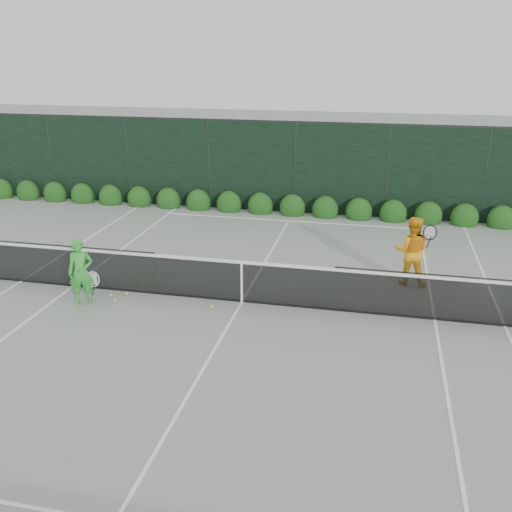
# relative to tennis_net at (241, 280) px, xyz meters

# --- Properties ---
(ground) EXTENTS (80.00, 80.00, 0.00)m
(ground) POSITION_rel_tennis_net_xyz_m (0.02, 0.00, -0.53)
(ground) COLOR gray
(ground) RESTS_ON ground
(tennis_net) EXTENTS (12.90, 0.10, 1.07)m
(tennis_net) POSITION_rel_tennis_net_xyz_m (0.00, 0.00, 0.00)
(tennis_net) COLOR black
(tennis_net) RESTS_ON ground
(player_woman) EXTENTS (0.66, 0.54, 1.47)m
(player_woman) POSITION_rel_tennis_net_xyz_m (-3.37, -0.79, 0.20)
(player_woman) COLOR green
(player_woman) RESTS_ON ground
(player_man) EXTENTS (0.93, 0.70, 1.66)m
(player_man) POSITION_rel_tennis_net_xyz_m (3.66, 1.86, 0.30)
(player_man) COLOR #FFA715
(player_man) RESTS_ON ground
(court_lines) EXTENTS (11.03, 23.83, 0.01)m
(court_lines) POSITION_rel_tennis_net_xyz_m (0.02, 0.00, -0.53)
(court_lines) COLOR white
(court_lines) RESTS_ON ground
(windscreen_fence) EXTENTS (32.00, 21.07, 3.06)m
(windscreen_fence) POSITION_rel_tennis_net_xyz_m (0.02, -2.71, 0.98)
(windscreen_fence) COLOR black
(windscreen_fence) RESTS_ON ground
(hedge_row) EXTENTS (31.66, 0.65, 0.94)m
(hedge_row) POSITION_rel_tennis_net_xyz_m (0.02, 7.15, -0.30)
(hedge_row) COLOR #133C10
(hedge_row) RESTS_ON ground
(tennis_balls) EXTENTS (5.17, 1.63, 0.07)m
(tennis_balls) POSITION_rel_tennis_net_xyz_m (-1.68, -0.03, -0.50)
(tennis_balls) COLOR #E4F135
(tennis_balls) RESTS_ON ground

